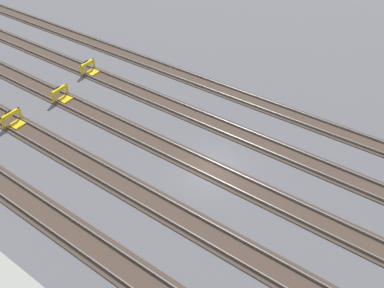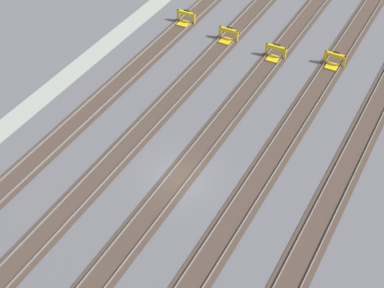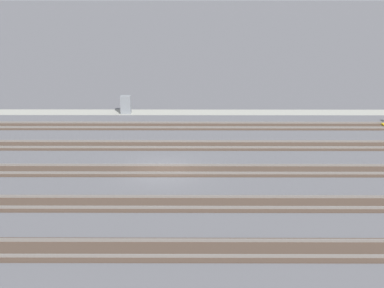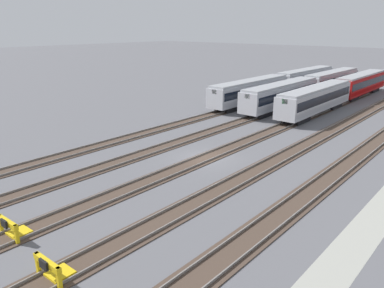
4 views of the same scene
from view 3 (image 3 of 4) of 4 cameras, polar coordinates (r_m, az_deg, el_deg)
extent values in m
plane|color=#5B5B60|center=(34.11, -3.11, -2.87)|extent=(400.00, 400.00, 0.00)
cube|color=#9E9E93|center=(48.15, -2.15, 3.40)|extent=(54.00, 2.00, 0.01)
cube|color=#47382D|center=(43.74, -2.38, 1.92)|extent=(90.00, 2.23, 0.06)
cube|color=slate|center=(43.02, -2.42, 1.79)|extent=(90.00, 0.07, 0.15)
cube|color=slate|center=(44.40, -2.34, 2.31)|extent=(90.00, 0.07, 0.15)
cube|color=#47382D|center=(38.88, -2.70, -0.16)|extent=(90.00, 2.23, 0.06)
cube|color=slate|center=(38.17, -2.75, -0.34)|extent=(90.00, 0.07, 0.15)
cube|color=slate|center=(39.53, -2.65, 0.31)|extent=(90.00, 0.07, 0.15)
cube|color=#47382D|center=(34.10, -3.11, -2.83)|extent=(90.00, 2.24, 0.06)
cube|color=slate|center=(33.39, -3.18, -3.10)|extent=(90.00, 0.07, 0.15)
cube|color=slate|center=(34.73, -3.05, -2.24)|extent=(90.00, 0.07, 0.15)
cube|color=#47382D|center=(29.41, -3.66, -6.36)|extent=(90.00, 2.23, 0.06)
cube|color=slate|center=(28.71, -3.75, -6.76)|extent=(90.00, 0.07, 0.15)
cube|color=slate|center=(30.02, -3.57, -5.61)|extent=(90.00, 0.07, 0.15)
cube|color=#47382D|center=(24.88, -4.42, -11.19)|extent=(90.00, 2.23, 0.06)
cube|color=slate|center=(24.20, -4.56, -11.81)|extent=(90.00, 0.07, 0.15)
cube|color=slate|center=(25.46, -4.30, -10.20)|extent=(90.00, 0.07, 0.15)
cube|color=gray|center=(47.93, -7.08, 4.19)|extent=(0.90, 0.70, 1.60)
cube|color=#333338|center=(48.22, -7.04, 4.57)|extent=(0.70, 0.04, 0.36)
camera|label=1|loc=(51.85, -15.28, 27.15)|focal=35.00mm
camera|label=2|loc=(34.28, -62.83, 37.97)|focal=50.00mm
camera|label=4|loc=(56.18, 24.93, 15.53)|focal=35.00mm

